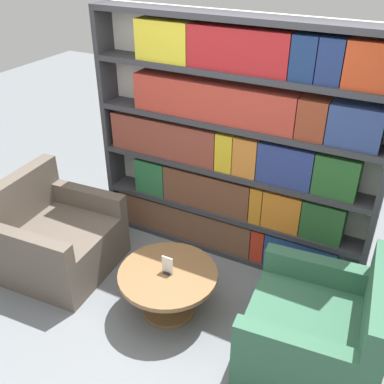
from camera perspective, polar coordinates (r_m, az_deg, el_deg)
name	(u,v)px	position (r m, az deg, el deg)	size (l,w,h in m)	color
ground_plane	(162,336)	(3.79, -3.89, -17.77)	(14.00, 14.00, 0.00)	slate
bookshelf	(233,151)	(4.05, 5.29, 5.25)	(2.63, 0.30, 2.26)	silver
armchair_left	(57,239)	(4.41, -16.80, -5.78)	(0.98, 1.01, 0.91)	brown
armchair_right	(316,334)	(3.50, 15.46, -16.94)	(0.99, 1.02, 0.91)	#336047
coffee_table	(168,283)	(3.78, -3.05, -11.51)	(0.82, 0.82, 0.41)	brown
table_sign	(168,266)	(3.66, -3.13, -9.40)	(0.10, 0.06, 0.16)	black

